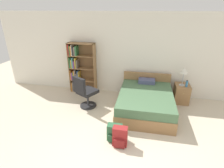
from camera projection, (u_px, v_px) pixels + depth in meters
wall_back at (133, 55)px, 5.51m from camera, size 9.00×0.06×2.60m
bookshelf at (79, 67)px, 5.81m from camera, size 0.88×0.30×1.67m
bed at (145, 101)px, 4.90m from camera, size 1.46×1.94×0.81m
office_chair at (85, 93)px, 4.94m from camera, size 0.67×0.71×0.99m
nightstand at (181, 93)px, 5.31m from camera, size 0.42×0.49×0.58m
table_lamp at (184, 72)px, 5.00m from camera, size 0.22×0.22×0.53m
water_bottle at (187, 84)px, 5.04m from camera, size 0.06×0.06×0.20m
backpack_red at (120, 137)px, 3.64m from camera, size 0.30×0.23×0.44m
backpack_green at (115, 133)px, 3.81m from camera, size 0.32×0.24×0.37m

